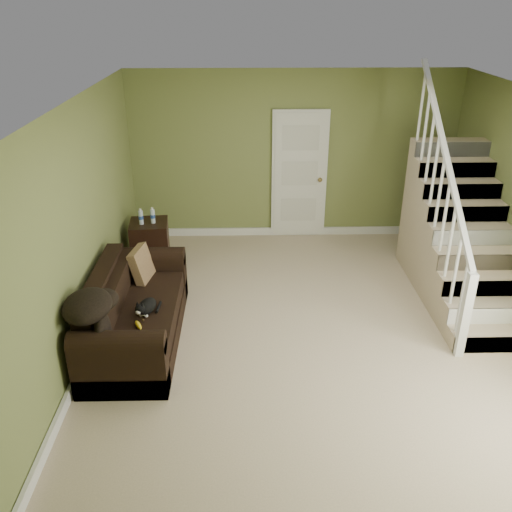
{
  "coord_description": "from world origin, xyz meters",
  "views": [
    {
      "loc": [
        -0.76,
        -5.42,
        3.53
      ],
      "look_at": [
        -0.63,
        0.12,
        0.86
      ],
      "focal_mm": 38.0,
      "sensor_mm": 36.0,
      "label": 1
    }
  ],
  "objects_px": {
    "sofa": "(133,315)",
    "side_table": "(150,242)",
    "cat": "(147,307)",
    "banana": "(138,325)"
  },
  "relations": [
    {
      "from": "sofa",
      "to": "side_table",
      "type": "distance_m",
      "value": 1.98
    },
    {
      "from": "sofa",
      "to": "banana",
      "type": "height_order",
      "value": "sofa"
    },
    {
      "from": "cat",
      "to": "banana",
      "type": "relative_size",
      "value": 2.53
    },
    {
      "from": "sofa",
      "to": "cat",
      "type": "bearing_deg",
      "value": -42.41
    },
    {
      "from": "banana",
      "to": "side_table",
      "type": "bearing_deg",
      "value": 70.07
    },
    {
      "from": "side_table",
      "to": "cat",
      "type": "relative_size",
      "value": 1.97
    },
    {
      "from": "cat",
      "to": "banana",
      "type": "bearing_deg",
      "value": -82.21
    },
    {
      "from": "banana",
      "to": "cat",
      "type": "bearing_deg",
      "value": 53.06
    },
    {
      "from": "side_table",
      "to": "banana",
      "type": "height_order",
      "value": "side_table"
    },
    {
      "from": "sofa",
      "to": "side_table",
      "type": "bearing_deg",
      "value": 93.25
    }
  ]
}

